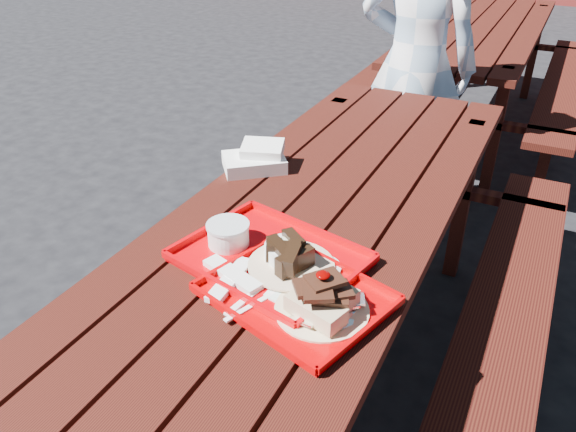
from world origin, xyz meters
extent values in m
plane|color=black|center=(0.00, 0.00, 0.00)|extent=(60.00, 60.00, 0.00)
cube|color=#38120A|center=(-0.30, 0.00, 0.73)|extent=(0.14, 2.40, 0.04)
cube|color=#38120A|center=(-0.15, 0.00, 0.73)|extent=(0.14, 2.40, 0.04)
cube|color=#38120A|center=(0.00, 0.00, 0.73)|extent=(0.14, 2.40, 0.04)
cube|color=#38120A|center=(0.15, 0.00, 0.73)|extent=(0.14, 2.40, 0.04)
cube|color=#38120A|center=(0.30, 0.00, 0.73)|extent=(0.14, 2.40, 0.04)
cube|color=#38120A|center=(-0.58, 0.00, 0.43)|extent=(0.25, 2.40, 0.04)
cube|color=#38120A|center=(-0.58, 0.84, 0.21)|extent=(0.06, 0.06, 0.42)
cube|color=#38120A|center=(0.58, 0.00, 0.43)|extent=(0.25, 2.40, 0.04)
cube|color=#38120A|center=(0.58, 0.84, 0.21)|extent=(0.06, 0.06, 0.42)
cube|color=#38120A|center=(-0.30, 0.96, 0.38)|extent=(0.06, 0.06, 0.75)
cube|color=#38120A|center=(0.30, 0.96, 0.38)|extent=(0.06, 0.06, 0.75)
cube|color=#38120A|center=(0.00, 0.96, 0.43)|extent=(1.40, 0.06, 0.04)
cube|color=#38120A|center=(-0.30, 2.80, 0.73)|extent=(0.14, 2.40, 0.04)
cube|color=#38120A|center=(-0.15, 2.80, 0.73)|extent=(0.14, 2.40, 0.04)
cube|color=#38120A|center=(0.00, 2.80, 0.73)|extent=(0.14, 2.40, 0.04)
cube|color=#38120A|center=(0.15, 2.80, 0.73)|extent=(0.14, 2.40, 0.04)
cube|color=#38120A|center=(0.30, 2.80, 0.73)|extent=(0.14, 2.40, 0.04)
cube|color=#38120A|center=(-0.58, 2.80, 0.43)|extent=(0.25, 2.40, 0.04)
cube|color=#38120A|center=(-0.58, 1.96, 0.21)|extent=(0.06, 0.06, 0.42)
cube|color=#38120A|center=(-0.58, 3.64, 0.21)|extent=(0.06, 0.06, 0.42)
cube|color=#38120A|center=(0.58, 2.80, 0.43)|extent=(0.25, 2.40, 0.04)
cube|color=#38120A|center=(0.58, 1.96, 0.21)|extent=(0.06, 0.06, 0.42)
cube|color=#38120A|center=(0.58, 3.64, 0.21)|extent=(0.06, 0.06, 0.42)
cube|color=#38120A|center=(-0.30, 1.84, 0.38)|extent=(0.06, 0.06, 0.75)
cube|color=#38120A|center=(0.30, 1.84, 0.38)|extent=(0.06, 0.06, 0.75)
cube|color=#38120A|center=(-0.30, 3.76, 0.38)|extent=(0.06, 0.06, 0.75)
cube|color=#38120A|center=(0.30, 3.76, 0.38)|extent=(0.06, 0.06, 0.75)
cube|color=#38120A|center=(0.00, 1.84, 0.43)|extent=(1.40, 0.06, 0.04)
cube|color=#38120A|center=(0.00, 3.76, 0.43)|extent=(1.40, 0.06, 0.04)
cube|color=#BA0002|center=(0.13, -0.37, 0.76)|extent=(0.46, 0.40, 0.01)
cube|color=#BA0002|center=(0.17, -0.23, 0.77)|extent=(0.38, 0.12, 0.02)
cube|color=#BA0002|center=(0.09, -0.52, 0.77)|extent=(0.38, 0.12, 0.02)
cube|color=#BA0002|center=(0.32, -0.43, 0.77)|extent=(0.10, 0.29, 0.02)
cube|color=#BA0002|center=(-0.06, -0.32, 0.77)|extent=(0.10, 0.29, 0.02)
cylinder|color=beige|center=(0.21, -0.40, 0.76)|extent=(0.21, 0.21, 0.01)
cube|color=#CEB084|center=(0.21, -0.43, 0.79)|extent=(0.15, 0.10, 0.04)
cube|color=#CEB084|center=(0.21, -0.36, 0.79)|extent=(0.15, 0.10, 0.04)
ellipsoid|color=#5B0000|center=(0.21, -0.40, 0.87)|extent=(0.03, 0.03, 0.01)
cylinder|color=silver|center=(0.05, -0.27, 0.79)|extent=(0.11, 0.11, 0.05)
ellipsoid|color=beige|center=(0.05, -0.27, 0.80)|extent=(0.09, 0.09, 0.04)
cylinder|color=silver|center=(0.14, -0.26, 0.77)|extent=(0.11, 0.11, 0.01)
cube|color=white|center=(-0.03, -0.40, 0.77)|extent=(0.05, 0.18, 0.01)
cube|color=white|center=(0.04, -0.44, 0.76)|extent=(0.04, 0.14, 0.01)
cube|color=white|center=(0.06, -0.45, 0.76)|extent=(0.06, 0.15, 0.00)
cube|color=white|center=(0.09, -0.39, 0.76)|extent=(0.05, 0.05, 0.00)
cube|color=#C40006|center=(0.01, -0.27, 0.76)|extent=(0.49, 0.42, 0.01)
cube|color=#C40006|center=(0.05, -0.11, 0.77)|extent=(0.42, 0.11, 0.02)
cube|color=#C40006|center=(-0.03, -0.43, 0.77)|extent=(0.42, 0.11, 0.02)
cube|color=#C40006|center=(0.22, -0.32, 0.77)|extent=(0.08, 0.33, 0.02)
cube|color=#C40006|center=(-0.20, -0.22, 0.77)|extent=(0.08, 0.33, 0.02)
cube|color=white|center=(0.06, -0.28, 0.77)|extent=(0.18, 0.18, 0.01)
cylinder|color=#CDAF8E|center=(0.08, -0.28, 0.77)|extent=(0.22, 0.22, 0.01)
cylinder|color=silver|center=(-0.12, -0.26, 0.79)|extent=(0.11, 0.11, 0.05)
cylinder|color=silver|center=(-0.12, -0.26, 0.82)|extent=(0.11, 0.11, 0.01)
cube|color=white|center=(-0.04, -0.38, 0.77)|extent=(0.18, 0.10, 0.01)
cube|color=white|center=(0.11, -0.40, 0.76)|extent=(0.06, 0.05, 0.00)
cube|color=white|center=(-0.29, 0.18, 0.77)|extent=(0.25, 0.24, 0.05)
cube|color=white|center=(-0.28, 0.21, 0.81)|extent=(0.17, 0.15, 0.04)
imported|color=#9EBEDB|center=(-0.09, 1.44, 0.81)|extent=(0.60, 0.40, 1.62)
camera|label=1|loc=(0.57, -1.30, 1.58)|focal=35.00mm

